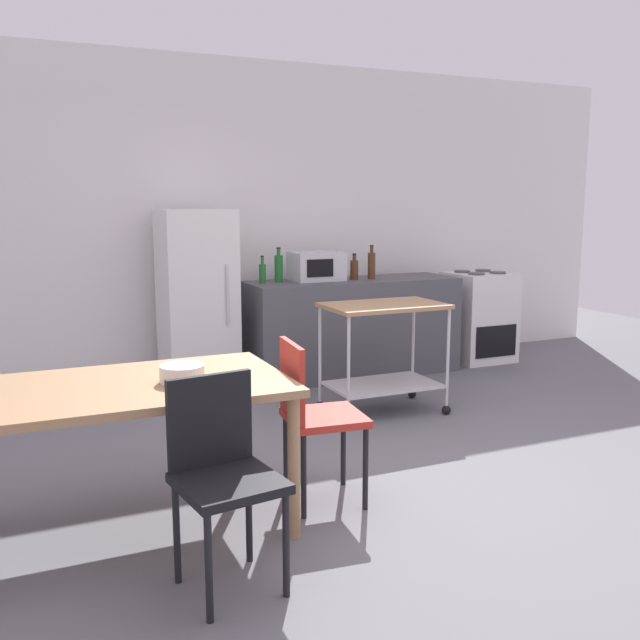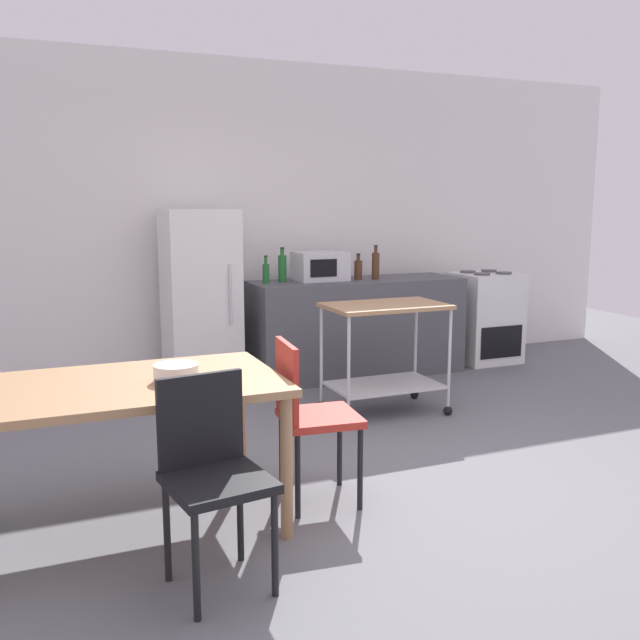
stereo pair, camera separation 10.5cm
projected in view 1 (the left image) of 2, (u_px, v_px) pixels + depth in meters
ground_plane at (416, 492)px, 3.91m from camera, size 12.00×12.00×0.00m
back_wall at (239, 219)px, 6.55m from camera, size 8.40×0.12×2.90m
kitchen_counter at (353, 327)px, 6.53m from camera, size 2.00×0.64×0.90m
dining_table at (130, 400)px, 3.34m from camera, size 1.50×0.90×0.75m
chair_black at (222, 467)px, 2.90m from camera, size 0.45×0.45×0.89m
chair_red at (313, 410)px, 3.69m from camera, size 0.44×0.44×0.89m
stove_oven at (478, 316)px, 7.13m from camera, size 0.60×0.61×0.92m
refrigerator at (197, 300)px, 5.99m from camera, size 0.60×0.63×1.55m
kitchen_cart at (383, 340)px, 5.30m from camera, size 0.91×0.57×0.85m
bottle_olive_oil at (262, 273)px, 6.14m from camera, size 0.06×0.06×0.24m
bottle_sparkling_water at (279, 268)px, 6.24m from camera, size 0.08×0.08×0.31m
microwave at (317, 266)px, 6.35m from camera, size 0.46×0.35×0.26m
bottle_soy_sauce at (354, 269)px, 6.44m from camera, size 0.07×0.07×0.24m
bottle_wine at (372, 265)px, 6.47m from camera, size 0.07×0.07×0.32m
fruit_bowl at (182, 373)px, 3.36m from camera, size 0.22×0.22×0.08m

